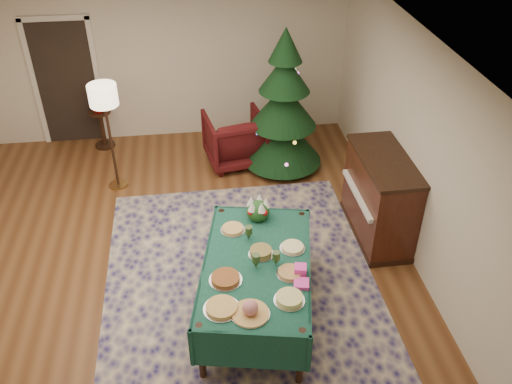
{
  "coord_description": "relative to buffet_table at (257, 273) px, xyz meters",
  "views": [
    {
      "loc": [
        0.4,
        -5.06,
        4.61
      ],
      "look_at": [
        1.07,
        0.14,
        0.96
      ],
      "focal_mm": 38.0,
      "sensor_mm": 36.0,
      "label": 1
    }
  ],
  "objects": [
    {
      "name": "centerpiece",
      "position": [
        0.11,
        0.75,
        0.28
      ],
      "size": [
        0.27,
        0.27,
        0.31
      ],
      "color": "#1E4C1E",
      "rests_on": "buffet_table"
    },
    {
      "name": "floor_lamp",
      "position": [
        -1.75,
        2.8,
        0.78
      ],
      "size": [
        0.4,
        0.4,
        1.64
      ],
      "color": "#A57F3F",
      "rests_on": "ground"
    },
    {
      "name": "napkin_stack",
      "position": [
        0.4,
        -0.39,
        0.17
      ],
      "size": [
        0.18,
        0.18,
        0.04
      ],
      "primitive_type": "cube",
      "rotation": [
        0.0,
        0.0,
        -0.19
      ],
      "color": "#F644BB",
      "rests_on": "buffet_table"
    },
    {
      "name": "buffet_table",
      "position": [
        0.0,
        0.0,
        0.0
      ],
      "size": [
        1.5,
        2.13,
        0.76
      ],
      "color": "black",
      "rests_on": "ground"
    },
    {
      "name": "platter_2",
      "position": [
        0.24,
        -0.58,
        0.18
      ],
      "size": [
        0.31,
        0.31,
        0.06
      ],
      "color": "silver",
      "rests_on": "buffet_table"
    },
    {
      "name": "piano",
      "position": [
        1.75,
        1.21,
        -0.04
      ],
      "size": [
        0.66,
        1.36,
        1.17
      ],
      "color": "black",
      "rests_on": "ground"
    },
    {
      "name": "platter_4",
      "position": [
        0.32,
        -0.22,
        0.17
      ],
      "size": [
        0.28,
        0.28,
        0.04
      ],
      "color": "silver",
      "rests_on": "buffet_table"
    },
    {
      "name": "platter_1",
      "position": [
        -0.15,
        -0.71,
        0.21
      ],
      "size": [
        0.37,
        0.37,
        0.16
      ],
      "color": "silver",
      "rests_on": "buffet_table"
    },
    {
      "name": "goblet_1",
      "position": [
        0.19,
        -0.07,
        0.24
      ],
      "size": [
        0.08,
        0.08,
        0.18
      ],
      "color": "#2D471E",
      "rests_on": "buffet_table"
    },
    {
      "name": "doorway",
      "position": [
        -2.55,
        4.34,
        0.49
      ],
      "size": [
        1.08,
        0.04,
        2.16
      ],
      "color": "black",
      "rests_on": "ground"
    },
    {
      "name": "christmas_tree",
      "position": [
        0.81,
        3.07,
        0.4
      ],
      "size": [
        1.61,
        1.61,
        2.24
      ],
      "color": "black",
      "rests_on": "ground"
    },
    {
      "name": "side_table",
      "position": [
        -2.06,
        4.06,
        -0.29
      ],
      "size": [
        0.36,
        0.36,
        0.65
      ],
      "color": "black",
      "rests_on": "ground"
    },
    {
      "name": "platter_3",
      "position": [
        -0.34,
        -0.23,
        0.18
      ],
      "size": [
        0.34,
        0.34,
        0.05
      ],
      "color": "silver",
      "rests_on": "buffet_table"
    },
    {
      "name": "platter_5",
      "position": [
        0.06,
        0.12,
        0.19
      ],
      "size": [
        0.27,
        0.27,
        0.07
      ],
      "color": "silver",
      "rests_on": "buffet_table"
    },
    {
      "name": "goblet_2",
      "position": [
        -0.02,
        -0.08,
        0.24
      ],
      "size": [
        0.08,
        0.08,
        0.18
      ],
      "color": "#2D471E",
      "rests_on": "buffet_table"
    },
    {
      "name": "rug",
      "position": [
        -0.13,
        0.38,
        -0.6
      ],
      "size": [
        3.25,
        4.24,
        0.02
      ],
      "primitive_type": "cube",
      "rotation": [
        0.0,
        0.0,
        0.01
      ],
      "color": "#1A1653",
      "rests_on": "ground"
    },
    {
      "name": "room_shell",
      "position": [
        -0.95,
        0.86,
        0.74
      ],
      "size": [
        7.0,
        7.0,
        7.0
      ],
      "color": "#593319",
      "rests_on": "ground"
    },
    {
      "name": "potted_plant",
      "position": [
        -2.06,
        4.06,
        0.17
      ],
      "size": [
        0.26,
        0.46,
        0.26
      ],
      "primitive_type": "imported",
      "color": "red",
      "rests_on": "side_table"
    },
    {
      "name": "platter_6",
      "position": [
        0.41,
        0.17,
        0.17
      ],
      "size": [
        0.28,
        0.28,
        0.04
      ],
      "color": "silver",
      "rests_on": "buffet_table"
    },
    {
      "name": "goblet_0",
      "position": [
        -0.04,
        0.38,
        0.24
      ],
      "size": [
        0.08,
        0.08,
        0.18
      ],
      "color": "#2D471E",
      "rests_on": "buffet_table"
    },
    {
      "name": "platter_0",
      "position": [
        -0.41,
        -0.61,
        0.17
      ],
      "size": [
        0.36,
        0.36,
        0.05
      ],
      "color": "silver",
      "rests_on": "buffet_table"
    },
    {
      "name": "armchair",
      "position": [
        0.08,
        3.29,
        -0.15
      ],
      "size": [
        1.01,
        0.97,
        0.91
      ],
      "primitive_type": "imported",
      "rotation": [
        0.0,
        0.0,
        3.31
      ],
      "color": "#440E10",
      "rests_on": "ground"
    },
    {
      "name": "platter_7",
      "position": [
        -0.2,
        0.57,
        0.17
      ],
      "size": [
        0.28,
        0.28,
        0.04
      ],
      "color": "silver",
      "rests_on": "buffet_table"
    },
    {
      "name": "gift_box",
      "position": [
        0.42,
        -0.23,
        0.2
      ],
      "size": [
        0.14,
        0.14,
        0.1
      ],
      "primitive_type": "cube",
      "rotation": [
        0.0,
        0.0,
        -0.19
      ],
      "color": "#F945BD",
      "rests_on": "buffet_table"
    }
  ]
}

